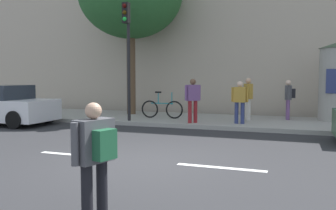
{
  "coord_description": "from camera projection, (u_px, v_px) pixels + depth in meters",
  "views": [
    {
      "loc": [
        3.11,
        -6.85,
        1.77
      ],
      "look_at": [
        -0.14,
        2.0,
        1.06
      ],
      "focal_mm": 37.85,
      "sensor_mm": 36.0,
      "label": 1
    }
  ],
  "objects": [
    {
      "name": "building_backdrop",
      "position": [
        236.0,
        6.0,
        18.43
      ],
      "size": [
        36.0,
        5.0,
        11.04
      ],
      "primitive_type": "cube",
      "color": "#B7A893",
      "rests_on": "ground_plane"
    },
    {
      "name": "pedestrian_in_dark_shirt",
      "position": [
        289.0,
        96.0,
        13.87
      ],
      "size": [
        0.41,
        0.6,
        1.56
      ],
      "color": "#724C84",
      "rests_on": "sidewalk_curb"
    },
    {
      "name": "poster_column",
      "position": [
        334.0,
        82.0,
        13.47
      ],
      "size": [
        1.2,
        1.2,
        2.96
      ],
      "color": "#9E9B93",
      "rests_on": "sidewalk_curb"
    },
    {
      "name": "traffic_light",
      "position": [
        127.0,
        42.0,
        13.3
      ],
      "size": [
        0.24,
        0.45,
        4.43
      ],
      "color": "black",
      "rests_on": "sidewalk_curb"
    },
    {
      "name": "lane_markings",
      "position": [
        142.0,
        161.0,
        7.61
      ],
      "size": [
        25.8,
        0.16,
        0.01
      ],
      "color": "silver",
      "rests_on": "ground_plane"
    },
    {
      "name": "pedestrian_with_backpack",
      "position": [
        248.0,
        95.0,
        13.81
      ],
      "size": [
        0.41,
        0.62,
        1.64
      ],
      "color": "silver",
      "rests_on": "sidewalk_curb"
    },
    {
      "name": "bicycle_leaning",
      "position": [
        162.0,
        109.0,
        14.37
      ],
      "size": [
        1.77,
        0.14,
        1.09
      ],
      "color": "black",
      "rests_on": "sidewalk_curb"
    },
    {
      "name": "pedestrian_in_light_jacket",
      "position": [
        240.0,
        99.0,
        12.63
      ],
      "size": [
        0.61,
        0.26,
        1.52
      ],
      "color": "navy",
      "rests_on": "sidewalk_curb"
    },
    {
      "name": "sidewalk_curb",
      "position": [
        214.0,
        121.0,
        14.16
      ],
      "size": [
        36.0,
        4.0,
        0.15
      ],
      "primitive_type": "cube",
      "color": "#9E9B93",
      "rests_on": "ground_plane"
    },
    {
      "name": "ground_plane",
      "position": [
        142.0,
        161.0,
        7.61
      ],
      "size": [
        80.0,
        80.0,
        0.0
      ],
      "primitive_type": "plane",
      "color": "#2B2B2D"
    },
    {
      "name": "pedestrian_tallest",
      "position": [
        193.0,
        97.0,
        12.84
      ],
      "size": [
        0.5,
        0.51,
        1.61
      ],
      "color": "maroon",
      "rests_on": "sidewalk_curb"
    },
    {
      "name": "pedestrian_in_red_top",
      "position": [
        95.0,
        151.0,
        4.3
      ],
      "size": [
        0.47,
        0.65,
        1.48
      ],
      "color": "black",
      "rests_on": "ground_plane"
    }
  ]
}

